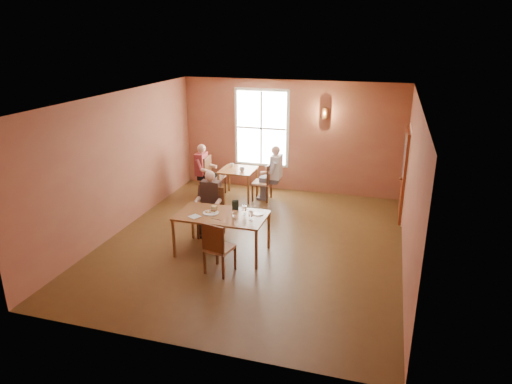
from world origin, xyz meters
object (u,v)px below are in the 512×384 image
(chair_diner_maroon, at_px, (215,176))
(main_table, at_px, (222,234))
(chair_empty, at_px, (220,247))
(second_table, at_px, (238,183))
(chair_diner_white, at_px, (262,182))
(diner_white, at_px, (263,174))
(diner_main, at_px, (210,208))
(chair_diner_main, at_px, (211,213))
(diner_maroon, at_px, (214,171))

(chair_diner_maroon, bearing_deg, main_table, 23.50)
(chair_empty, distance_m, second_table, 3.97)
(main_table, distance_m, chair_diner_maroon, 3.41)
(chair_diner_white, bearing_deg, diner_white, -90.00)
(diner_main, height_order, chair_empty, diner_main)
(chair_diner_main, distance_m, diner_main, 0.14)
(main_table, height_order, chair_empty, chair_empty)
(diner_main, bearing_deg, chair_diner_maroon, -71.07)
(diner_main, bearing_deg, main_table, 128.88)
(chair_diner_main, xyz_separation_m, diner_white, (0.47, 2.48, 0.17))
(chair_empty, xyz_separation_m, diner_maroon, (-1.62, 3.86, 0.17))
(chair_diner_maroon, bearing_deg, chair_diner_white, 90.00)
(main_table, relative_size, chair_diner_maroon, 1.66)
(diner_maroon, bearing_deg, diner_white, 90.00)
(main_table, bearing_deg, diner_maroon, 113.96)
(diner_main, distance_m, chair_diner_white, 2.55)
(second_table, distance_m, chair_diner_white, 0.66)
(chair_empty, height_order, chair_diner_maroon, chair_diner_maroon)
(chair_diner_main, relative_size, diner_white, 0.76)
(diner_white, bearing_deg, chair_empty, -176.22)
(chair_diner_maroon, bearing_deg, chair_diner_main, 19.14)
(chair_empty, bearing_deg, chair_diner_main, 130.30)
(main_table, xyz_separation_m, chair_diner_main, (-0.50, 0.65, 0.12))
(diner_main, relative_size, chair_diner_white, 1.35)
(chair_diner_maroon, bearing_deg, diner_main, 18.93)
(main_table, bearing_deg, second_table, 102.80)
(main_table, relative_size, chair_empty, 1.74)
(second_table, relative_size, chair_diner_maroon, 0.84)
(diner_white, bearing_deg, diner_maroon, 90.00)
(main_table, height_order, chair_diner_white, chair_diner_white)
(main_table, height_order, chair_diner_maroon, chair_diner_maroon)
(second_table, xyz_separation_m, diner_white, (0.68, 0.00, 0.31))
(chair_diner_main, xyz_separation_m, chair_diner_maroon, (-0.86, 2.48, -0.00))
(chair_diner_main, bearing_deg, diner_main, 90.00)
(main_table, height_order, diner_main, diner_main)
(chair_diner_main, height_order, diner_main, diner_main)
(chair_diner_maroon, bearing_deg, diner_white, 90.00)
(chair_empty, distance_m, diner_white, 3.87)
(diner_white, bearing_deg, second_table, 90.00)
(diner_main, distance_m, chair_diner_maroon, 2.66)
(main_table, distance_m, second_table, 3.21)
(main_table, height_order, diner_white, diner_white)
(diner_main, bearing_deg, diner_white, -100.59)
(main_table, distance_m, chair_diner_white, 3.13)
(diner_main, distance_m, second_table, 2.53)
(second_table, height_order, chair_diner_white, chair_diner_white)
(chair_diner_main, relative_size, diner_maroon, 0.78)
(chair_diner_main, xyz_separation_m, diner_main, (0.00, -0.03, 0.14))
(diner_white, bearing_deg, chair_diner_white, 90.00)
(main_table, distance_m, diner_main, 0.84)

